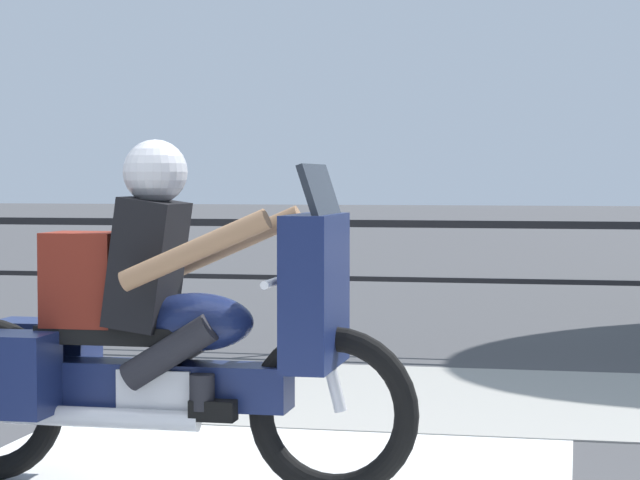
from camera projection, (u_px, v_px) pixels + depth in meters
The scene contains 3 objects.
sidewalk_band at pixel (271, 390), 8.24m from camera, with size 44.00×2.40×0.01m, color #99968E.
fence_railing at pixel (331, 247), 10.20m from camera, with size 36.00×0.05×1.07m.
motorcycle at pixel (154, 335), 5.60m from camera, with size 2.40×0.76×1.58m.
Camera 1 is at (1.98, -4.54, 1.41)m, focal length 70.00 mm.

